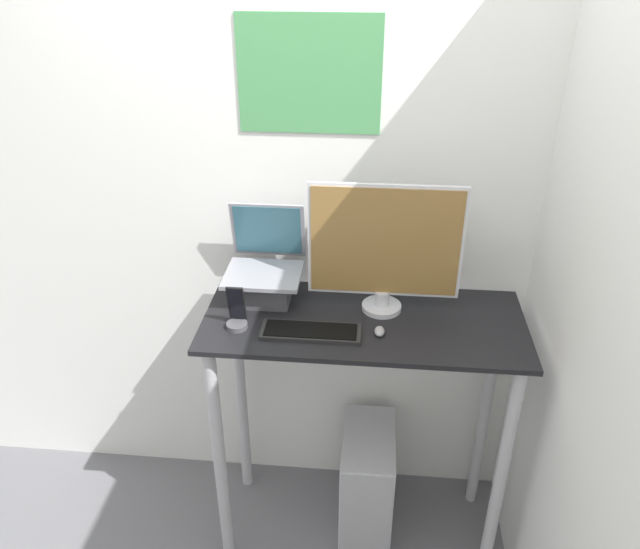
% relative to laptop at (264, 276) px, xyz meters
% --- Properties ---
extents(wall_back, '(6.00, 0.06, 2.60)m').
position_rel_laptop_xyz_m(wall_back, '(0.39, 0.22, 0.10)').
color(wall_back, white).
rests_on(wall_back, ground_plane).
extents(wall_side_right, '(0.05, 6.00, 2.60)m').
position_rel_laptop_xyz_m(wall_side_right, '(1.07, -0.38, 0.10)').
color(wall_side_right, white).
rests_on(wall_side_right, ground_plane).
extents(desk, '(1.18, 0.51, 1.11)m').
position_rel_laptop_xyz_m(desk, '(0.39, -0.12, -0.36)').
color(desk, black).
rests_on(desk, ground_plane).
extents(laptop, '(0.29, 0.28, 0.35)m').
position_rel_laptop_xyz_m(laptop, '(0.00, 0.00, 0.00)').
color(laptop, '#4C4C51').
rests_on(laptop, desk).
extents(monitor, '(0.56, 0.15, 0.50)m').
position_rel_laptop_xyz_m(monitor, '(0.45, -0.04, 0.16)').
color(monitor, silver).
rests_on(monitor, desk).
extents(keyboard, '(0.36, 0.12, 0.02)m').
position_rel_laptop_xyz_m(keyboard, '(0.20, -0.23, -0.08)').
color(keyboard, black).
rests_on(keyboard, desk).
extents(mouse, '(0.04, 0.06, 0.03)m').
position_rel_laptop_xyz_m(mouse, '(0.45, -0.22, -0.08)').
color(mouse, '#99999E').
rests_on(mouse, desk).
extents(cell_phone, '(0.08, 0.08, 0.17)m').
position_rel_laptop_xyz_m(cell_phone, '(-0.06, -0.22, -0.05)').
color(cell_phone, '#4C4C51').
rests_on(cell_phone, desk).
extents(computer_tower, '(0.22, 0.41, 0.49)m').
position_rel_laptop_xyz_m(computer_tower, '(0.43, -0.08, -0.96)').
color(computer_tower, silver).
rests_on(computer_tower, ground_plane).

